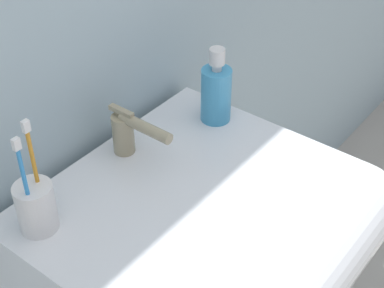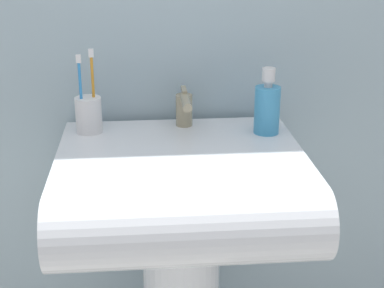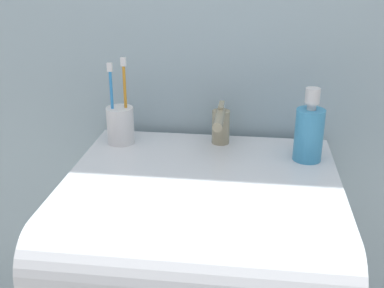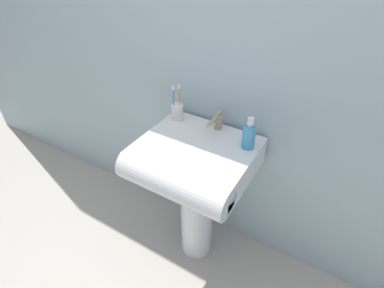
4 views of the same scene
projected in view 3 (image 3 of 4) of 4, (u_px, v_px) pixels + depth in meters
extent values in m
cube|color=white|center=(203.00, 206.00, 1.04)|extent=(0.57, 0.46, 0.15)
cylinder|color=white|center=(189.00, 270.00, 0.83)|extent=(0.57, 0.15, 0.15)
cylinder|color=tan|center=(221.00, 127.00, 1.16)|extent=(0.04, 0.04, 0.08)
cylinder|color=tan|center=(219.00, 119.00, 1.09)|extent=(0.02, 0.12, 0.02)
cube|color=tan|center=(221.00, 106.00, 1.14)|extent=(0.01, 0.06, 0.01)
cylinder|color=white|center=(120.00, 125.00, 1.16)|extent=(0.07, 0.07, 0.09)
cylinder|color=#338CD8|center=(112.00, 105.00, 1.13)|extent=(0.01, 0.01, 0.16)
cube|color=white|center=(110.00, 67.00, 1.10)|extent=(0.01, 0.01, 0.02)
cylinder|color=orange|center=(125.00, 102.00, 1.14)|extent=(0.01, 0.01, 0.18)
cube|color=white|center=(123.00, 62.00, 1.10)|extent=(0.01, 0.01, 0.02)
cylinder|color=#3F99CC|center=(309.00, 135.00, 1.06)|extent=(0.06, 0.06, 0.12)
cylinder|color=silver|center=(312.00, 106.00, 1.03)|extent=(0.02, 0.02, 0.01)
cylinder|color=silver|center=(313.00, 96.00, 1.03)|extent=(0.03, 0.03, 0.03)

